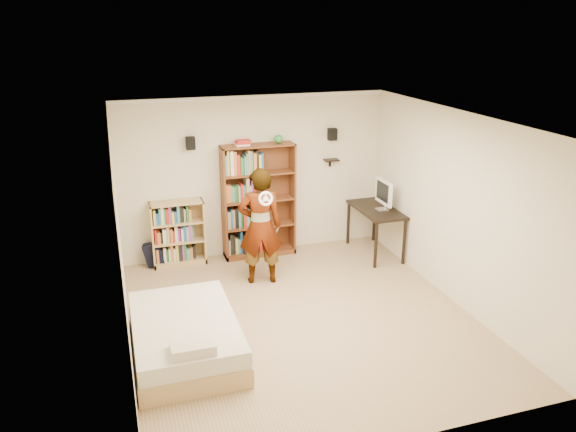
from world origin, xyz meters
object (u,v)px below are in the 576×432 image
object	(u,v)px
low_bookshelf	(178,233)
computer_desk	(375,231)
tall_bookshelf	(259,201)
person	(260,226)
daybed	(185,332)

from	to	relation	value
low_bookshelf	computer_desk	size ratio (longest dim) A/B	0.90
tall_bookshelf	person	size ratio (longest dim) A/B	1.06
person	low_bookshelf	bearing A→B (deg)	-33.26
low_bookshelf	daybed	size ratio (longest dim) A/B	0.57
low_bookshelf	person	size ratio (longest dim) A/B	0.59
computer_desk	daybed	xyz separation A→B (m)	(-3.54, -2.10, -0.13)
daybed	tall_bookshelf	bearing A→B (deg)	58.43
low_bookshelf	daybed	distance (m)	2.70
tall_bookshelf	daybed	size ratio (longest dim) A/B	1.01
tall_bookshelf	low_bookshelf	size ratio (longest dim) A/B	1.79
tall_bookshelf	daybed	distance (m)	3.19
computer_desk	person	size ratio (longest dim) A/B	0.66
tall_bookshelf	person	bearing A→B (deg)	-103.55
daybed	person	xyz separation A→B (m)	(1.38, 1.62, 0.63)
low_bookshelf	daybed	world-z (taller)	low_bookshelf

